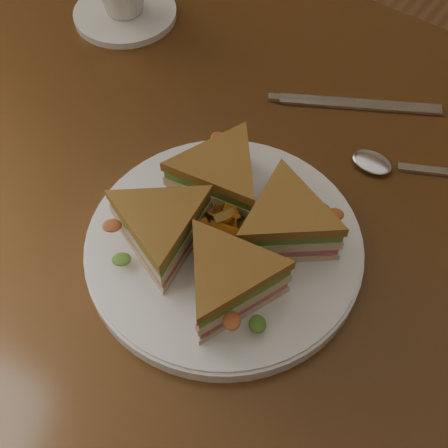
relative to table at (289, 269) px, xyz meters
The scene contains 8 objects.
ground 0.65m from the table, ahead, with size 6.00×6.00×0.00m, color brown.
table is the anchor object (origin of this frame).
plate 0.14m from the table, 118.14° to the right, with size 0.29×0.29×0.02m, color white.
sandwich_wedges 0.17m from the table, 118.14° to the right, with size 0.26×0.26×0.06m.
crisps_mound 0.17m from the table, 118.14° to the right, with size 0.09×0.09×0.05m, color #BB6617, non-canonical shape.
spoon 0.17m from the table, 69.50° to the left, with size 0.17×0.09×0.01m.
knife 0.22m from the table, 102.62° to the left, with size 0.19×0.12×0.00m.
saucer 0.43m from the table, 157.11° to the left, with size 0.14×0.14×0.01m, color white.
Camera 1 is at (0.16, -0.37, 1.30)m, focal length 50.00 mm.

